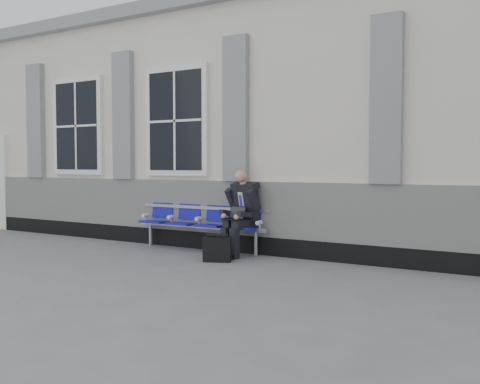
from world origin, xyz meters
The scene contains 5 objects.
ground centered at (0.00, 0.00, 0.00)m, with size 70.00×70.00×0.00m, color slate.
station_building centered at (-0.02, 3.47, 2.22)m, with size 14.40×4.40×4.49m.
bench centered at (0.96, 1.32, 0.55)m, with size 2.60×0.47×0.91m.
businessman centered at (1.84, 1.19, 0.75)m, with size 0.58×0.78×1.39m.
briefcase centered at (1.80, 0.56, 0.20)m, with size 0.46×0.33×0.43m.
Camera 1 is at (6.22, -6.18, 1.48)m, focal length 40.00 mm.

